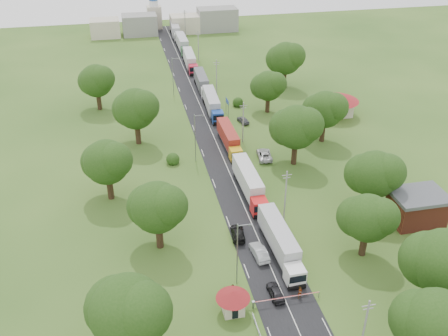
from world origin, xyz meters
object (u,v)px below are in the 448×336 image
object	(u,v)px
boom_barrier	(277,299)
truck_0	(280,242)
guard_booth	(233,299)
car_lane_mid	(259,252)
pedestrian_near	(300,293)
info_sign	(227,104)
car_lane_front	(276,292)

from	to	relation	value
boom_barrier	truck_0	world-z (taller)	truck_0
truck_0	guard_booth	bearing A→B (deg)	-134.02
car_lane_mid	pedestrian_near	world-z (taller)	pedestrian_near
info_sign	truck_0	xyz separation A→B (m)	(-3.06, -50.34, -0.76)
pedestrian_near	truck_0	bearing A→B (deg)	57.17
truck_0	car_lane_mid	world-z (taller)	truck_0
car_lane_front	car_lane_mid	xyz separation A→B (m)	(0.02, 8.22, 0.10)
info_sign	car_lane_mid	size ratio (longest dim) A/B	0.85
guard_booth	car_lane_front	size ratio (longest dim) A/B	1.08
truck_0	pedestrian_near	bearing A→B (deg)	-90.84
guard_booth	truck_0	distance (m)	13.43
truck_0	pedestrian_near	size ratio (longest dim) A/B	8.19
guard_booth	car_lane_mid	size ratio (longest dim) A/B	0.91
guard_booth	car_lane_front	distance (m)	6.53
info_sign	car_lane_mid	xyz separation A→B (m)	(-6.20, -50.28, -2.20)
pedestrian_near	car_lane_front	bearing A→B (deg)	129.69
guard_booth	truck_0	bearing A→B (deg)	45.98
info_sign	pedestrian_near	world-z (taller)	info_sign
boom_barrier	car_lane_mid	xyz separation A→B (m)	(0.36, 9.72, -0.09)
info_sign	truck_0	bearing A→B (deg)	-93.48
info_sign	truck_0	distance (m)	50.44
car_lane_mid	pedestrian_near	bearing A→B (deg)	103.21
guard_booth	truck_0	size ratio (longest dim) A/B	0.29
guard_booth	car_lane_mid	xyz separation A→B (m)	(6.20, 9.72, -1.36)
boom_barrier	pedestrian_near	bearing A→B (deg)	8.47
guard_booth	pedestrian_near	size ratio (longest dim) A/B	2.36
car_lane_front	pedestrian_near	distance (m)	3.19
truck_0	boom_barrier	bearing A→B (deg)	-109.88
car_lane_front	boom_barrier	bearing A→B (deg)	75.84
car_lane_front	car_lane_mid	world-z (taller)	car_lane_mid
truck_0	pedestrian_near	distance (m)	9.25
boom_barrier	guard_booth	size ratio (longest dim) A/B	2.10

